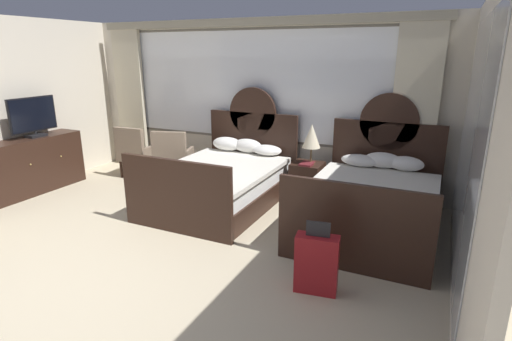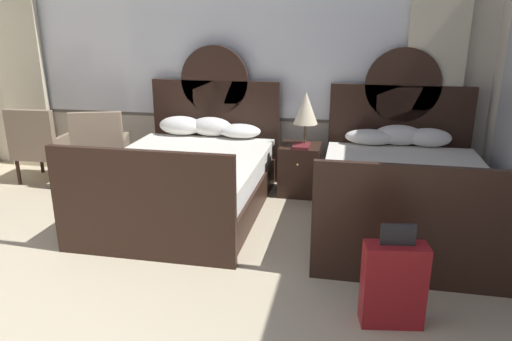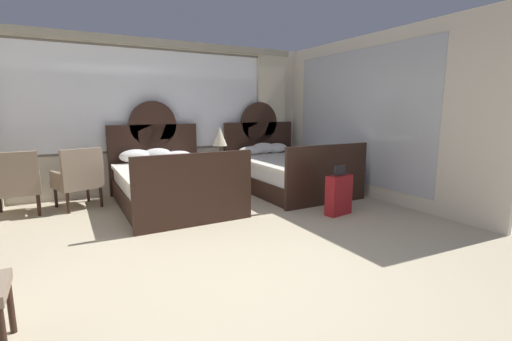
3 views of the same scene
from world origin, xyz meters
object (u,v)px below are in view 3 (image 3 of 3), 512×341
Objects in this scene: bed_near_window at (171,183)px; table_lamp_on_nightstand at (220,137)px; nightstand_between_beds at (218,174)px; armchair_by_window_centre at (16,183)px; bed_near_mirror at (286,172)px; armchair_by_window_left at (79,177)px; book_on_nightstand at (221,159)px; suitcase_on_floor at (339,195)px.

bed_near_window is 3.74× the size of table_lamp_on_nightstand.
armchair_by_window_centre reaches higher than nightstand_between_beds.
table_lamp_on_nightstand is at bearing -4.44° from nightstand_between_beds.
armchair_by_window_left is (-3.41, 0.49, 0.13)m from bed_near_mirror.
armchair_by_window_centre reaches higher than book_on_nightstand.
armchair_by_window_left is (-2.33, -0.20, 0.19)m from nightstand_between_beds.
bed_near_window is at bearing -147.54° from nightstand_between_beds.
bed_near_window reaches higher than armchair_by_window_centre.
table_lamp_on_nightstand is at bearing 72.19° from book_on_nightstand.
suitcase_on_floor is (0.87, -2.34, 0.00)m from nightstand_between_beds.
book_on_nightstand is 0.28× the size of armchair_by_window_left.
bed_near_window reaches higher than nightstand_between_beds.
bed_near_window reaches higher than table_lamp_on_nightstand.
suitcase_on_floor is (0.85, -2.25, -0.30)m from book_on_nightstand.
armchair_by_window_centre is (-3.14, -0.12, -0.11)m from book_on_nightstand.
table_lamp_on_nightstand is at bearing 146.26° from bed_near_mirror.
bed_near_window and bed_near_mirror have the same top height.
table_lamp_on_nightstand reaches higher than armchair_by_window_centre.
table_lamp_on_nightstand is at bearing 31.17° from bed_near_window.
bed_near_window is 1.28m from nightstand_between_beds.
nightstand_between_beds is 0.62× the size of armchair_by_window_centre.
nightstand_between_beds is 0.95× the size of table_lamp_on_nightstand.
bed_near_mirror is at bearing -29.66° from book_on_nightstand.
nightstand_between_beds is at bearing 103.81° from book_on_nightstand.
table_lamp_on_nightstand is 2.30× the size of book_on_nightstand.
nightstand_between_beds is 2.49m from suitcase_on_floor.
bed_near_mirror is at bearing -0.10° from bed_near_window.
bed_near_mirror is 3.93× the size of nightstand_between_beds.
book_on_nightstand reaches higher than nightstand_between_beds.
nightstand_between_beds is (1.08, 0.69, -0.06)m from bed_near_window.
book_on_nightstand is at bearing 2.12° from armchair_by_window_centre.
suitcase_on_floor reaches higher than book_on_nightstand.
nightstand_between_beds is at bearing 4.94° from armchair_by_window_left.
bed_near_mirror is at bearing -6.58° from armchair_by_window_centre.
suitcase_on_floor is at bearing -33.74° from armchair_by_window_left.
table_lamp_on_nightstand is (-1.03, 0.69, 0.64)m from bed_near_mirror.
armchair_by_window_centre is (-4.20, 0.48, 0.13)m from bed_near_mirror.
table_lamp_on_nightstand is 0.65× the size of armchair_by_window_centre.
nightstand_between_beds is 0.80× the size of suitcase_on_floor.
book_on_nightstand is at bearing -76.19° from nightstand_between_beds.
table_lamp_on_nightstand reaches higher than nightstand_between_beds.
suitcase_on_floor reaches higher than nightstand_between_beds.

